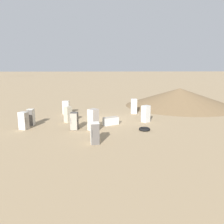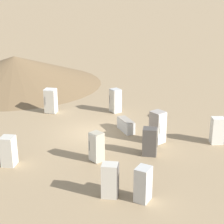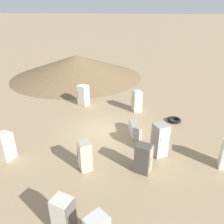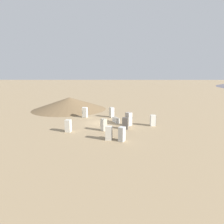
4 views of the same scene
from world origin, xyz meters
The scene contains 11 objects.
ground_plane centered at (0.00, 0.00, 0.00)m, with size 1000.00×1000.00×0.00m, color #9E8460.
dirt_mound centered at (-11.53, -7.98, 1.28)m, with size 15.62×15.62×2.57m.
discarded_fridge_0 centered at (2.96, 3.38, 0.77)m, with size 0.71×0.85×1.54m.
discarded_fridge_1 centered at (-4.06, 1.33, 0.85)m, with size 0.94×0.92×1.70m.
discarded_fridge_2 centered at (-3.79, -3.27, 0.87)m, with size 0.83×0.89×1.74m.
discarded_fridge_3 centered at (1.30, 3.92, 0.95)m, with size 1.02×1.02×1.91m.
discarded_fridge_4 centered at (4.39, -3.86, 0.78)m, with size 0.81×0.73×1.55m.
discarded_fridge_6 centered at (-0.43, 2.10, 0.38)m, with size 1.63×1.16×0.77m.
discarded_fridge_8 centered at (7.18, 1.41, 0.78)m, with size 0.66×0.78×1.56m.
discarded_fridge_9 centered at (3.76, 0.56, 0.79)m, with size 0.86×0.86×1.57m.
scrap_tire centered at (-3.16, 4.37, 0.12)m, with size 0.99×0.99×0.23m.
Camera 3 is at (11.74, 4.86, 7.42)m, focal length 35.00 mm.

